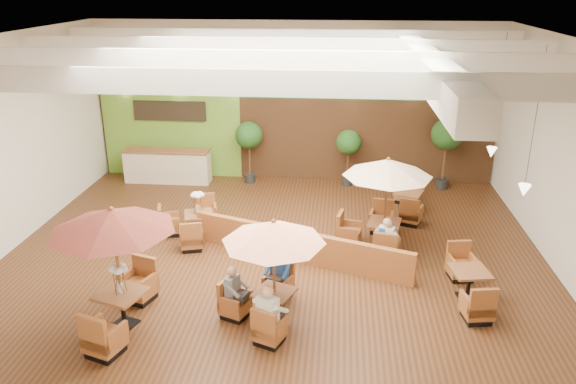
# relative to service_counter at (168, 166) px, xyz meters

# --- Properties ---
(room) EXTENTS (14.04, 14.00, 5.52)m
(room) POSITION_rel_service_counter_xyz_m (4.65, -3.88, 3.05)
(room) COLOR #381E0F
(room) RESTS_ON ground
(service_counter) EXTENTS (3.00, 0.75, 1.18)m
(service_counter) POSITION_rel_service_counter_xyz_m (0.00, 0.00, 0.00)
(service_counter) COLOR beige
(service_counter) RESTS_ON ground
(booth_divider) EXTENTS (5.70, 2.22, 0.83)m
(booth_divider) POSITION_rel_service_counter_xyz_m (5.06, -5.58, -0.17)
(booth_divider) COLOR brown
(booth_divider) RESTS_ON ground
(table_0) EXTENTS (2.48, 2.77, 2.68)m
(table_0) POSITION_rel_service_counter_xyz_m (1.66, -8.77, 1.44)
(table_0) COLOR brown
(table_0) RESTS_ON ground
(table_1) EXTENTS (2.27, 2.40, 2.32)m
(table_1) POSITION_rel_service_counter_xyz_m (4.70, -8.25, 1.10)
(table_1) COLOR brown
(table_1) RESTS_ON ground
(table_2) EXTENTS (2.44, 2.56, 2.53)m
(table_2) POSITION_rel_service_counter_xyz_m (7.21, -4.56, 1.24)
(table_2) COLOR brown
(table_2) RESTS_ON ground
(table_3) EXTENTS (1.69, 2.42, 1.46)m
(table_3) POSITION_rel_service_counter_xyz_m (1.96, -4.35, -0.14)
(table_3) COLOR brown
(table_3) RESTS_ON ground
(table_4) EXTENTS (0.92, 2.45, 0.89)m
(table_4) POSITION_rel_service_counter_xyz_m (9.01, -7.02, -0.24)
(table_4) COLOR brown
(table_4) RESTS_ON ground
(table_5) EXTENTS (1.01, 2.48, 0.87)m
(table_5) POSITION_rel_service_counter_xyz_m (8.17, -2.12, -0.25)
(table_5) COLOR brown
(table_5) RESTS_ON ground
(topiary_0) EXTENTS (0.94, 0.94, 2.19)m
(topiary_0) POSITION_rel_service_counter_xyz_m (2.90, 0.20, 1.05)
(topiary_0) COLOR black
(topiary_0) RESTS_ON ground
(topiary_1) EXTENTS (0.85, 0.85, 1.98)m
(topiary_1) POSITION_rel_service_counter_xyz_m (6.34, 0.20, 0.89)
(topiary_1) COLOR black
(topiary_1) RESTS_ON ground
(topiary_2) EXTENTS (1.05, 1.05, 2.44)m
(topiary_2) POSITION_rel_service_counter_xyz_m (9.59, 0.20, 1.23)
(topiary_2) COLOR black
(topiary_2) RESTS_ON ground
(diner_0) EXTENTS (0.48, 0.46, 0.86)m
(diner_0) POSITION_rel_service_counter_xyz_m (4.75, -9.10, 0.20)
(diner_0) COLOR silver
(diner_0) RESTS_ON ground
(diner_1) EXTENTS (0.42, 0.39, 0.77)m
(diner_1) POSITION_rel_service_counter_xyz_m (4.75, -7.41, 0.17)
(diner_1) COLOR #2552A0
(diner_1) RESTS_ON ground
(diner_2) EXTENTS (0.36, 0.40, 0.72)m
(diner_2) POSITION_rel_service_counter_xyz_m (3.91, -8.26, 0.15)
(diner_2) COLOR slate
(diner_2) RESTS_ON ground
(diner_3) EXTENTS (0.41, 0.36, 0.78)m
(diner_3) POSITION_rel_service_counter_xyz_m (7.27, -5.49, 0.17)
(diner_3) COLOR #2552A0
(diner_3) RESTS_ON ground
(diner_4) EXTENTS (0.43, 0.40, 0.79)m
(diner_4) POSITION_rel_service_counter_xyz_m (7.27, -5.49, 0.17)
(diner_4) COLOR silver
(diner_4) RESTS_ON ground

